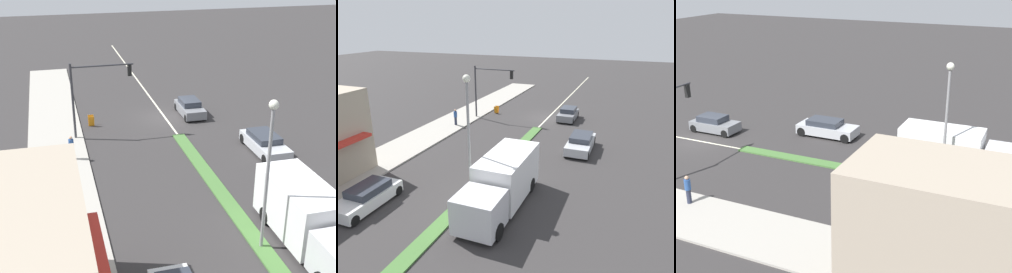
# 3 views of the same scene
# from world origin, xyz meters

# --- Properties ---
(ground_plane) EXTENTS (160.00, 160.00, 0.00)m
(ground_plane) POSITION_xyz_m (0.00, 18.00, 0.00)
(ground_plane) COLOR #333030
(sidewalk_right) EXTENTS (4.00, 73.00, 0.12)m
(sidewalk_right) POSITION_xyz_m (9.00, 18.50, 0.06)
(sidewalk_right) COLOR #A8A399
(sidewalk_right) RESTS_ON ground
(lane_marking_center) EXTENTS (0.16, 60.00, 0.01)m
(lane_marking_center) POSITION_xyz_m (0.00, 0.00, 0.00)
(lane_marking_center) COLOR beige
(lane_marking_center) RESTS_ON ground
(traffic_signal_main) EXTENTS (4.59, 0.34, 5.60)m
(traffic_signal_main) POSITION_xyz_m (6.12, 2.70, 3.90)
(traffic_signal_main) COLOR #333338
(traffic_signal_main) RESTS_ON sidewalk_right
(street_lamp) EXTENTS (0.44, 0.44, 7.37)m
(street_lamp) POSITION_xyz_m (0.00, 18.49, 4.78)
(street_lamp) COLOR gray
(street_lamp) RESTS_ON median_strip
(pedestrian) EXTENTS (0.34, 0.34, 1.64)m
(pedestrian) POSITION_xyz_m (8.07, 6.39, 0.98)
(pedestrian) COLOR #282D42
(pedestrian) RESTS_ON sidewalk_right
(warning_aframe_sign) EXTENTS (0.45, 0.53, 0.84)m
(warning_aframe_sign) POSITION_xyz_m (6.14, 0.30, 0.43)
(warning_aframe_sign) COLOR orange
(warning_aframe_sign) RESTS_ON ground
(delivery_truck) EXTENTS (2.44, 7.50, 2.87)m
(delivery_truck) POSITION_xyz_m (-2.20, 18.75, 1.47)
(delivery_truck) COLOR silver
(delivery_truck) RESTS_ON ground
(van_white) EXTENTS (1.75, 4.29, 1.28)m
(van_white) POSITION_xyz_m (5.00, 21.84, 0.62)
(van_white) COLOR silver
(van_white) RESTS_ON ground
(sedan_silver) EXTENTS (1.92, 4.60, 1.32)m
(sedan_silver) POSITION_xyz_m (-5.00, 8.39, 0.65)
(sedan_silver) COLOR #B7BABF
(sedan_silver) RESTS_ON ground
(suv_grey) EXTENTS (1.75, 3.80, 1.34)m
(suv_grey) POSITION_xyz_m (-2.20, -0.14, 0.64)
(suv_grey) COLOR slate
(suv_grey) RESTS_ON ground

